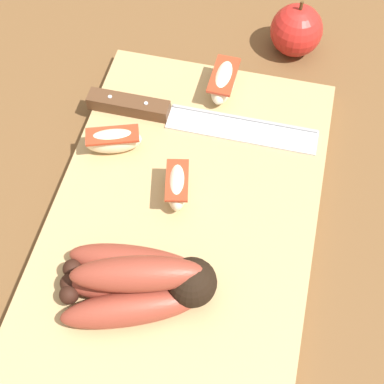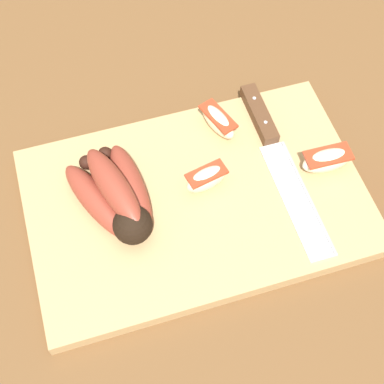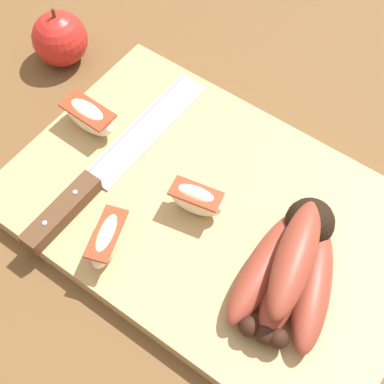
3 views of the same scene
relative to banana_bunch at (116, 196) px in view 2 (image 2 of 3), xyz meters
The scene contains 7 objects.
ground_plane 0.11m from the banana_bunch, behind, with size 6.00×6.00×0.00m, color brown.
cutting_board 0.11m from the banana_bunch, behind, with size 0.44×0.29×0.02m, color tan.
banana_bunch is the anchor object (origin of this frame).
chefs_knife 0.23m from the banana_bunch, behind, with size 0.04×0.28×0.02m.
apple_wedge_near 0.12m from the banana_bunch, behind, with size 0.06×0.03×0.04m.
apple_wedge_middle 0.18m from the banana_bunch, 153.83° to the right, with size 0.04×0.07×0.03m.
apple_wedge_far 0.28m from the banana_bunch, behind, with size 0.07×0.03×0.04m.
Camera 2 is at (0.12, 0.37, 0.67)m, focal length 54.26 mm.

